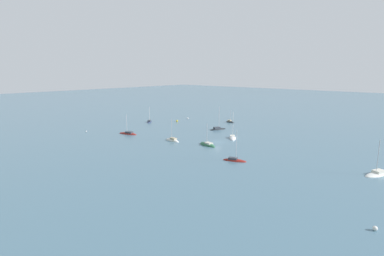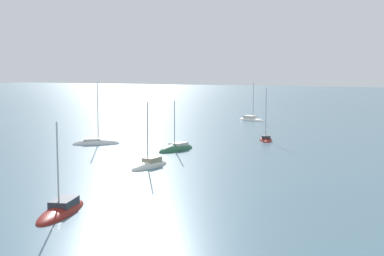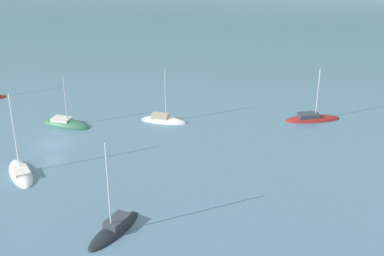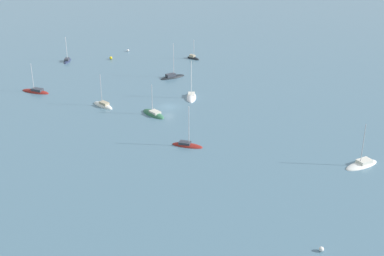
{
  "view_description": "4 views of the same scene",
  "coord_description": "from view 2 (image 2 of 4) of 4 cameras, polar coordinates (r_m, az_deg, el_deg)",
  "views": [
    {
      "loc": [
        -60.47,
        81.09,
        24.44
      ],
      "look_at": [
        17.64,
        -6.38,
        1.77
      ],
      "focal_mm": 28.0,
      "sensor_mm": 36.0,
      "label": 1
    },
    {
      "loc": [
        68.46,
        40.65,
        11.78
      ],
      "look_at": [
        4.11,
        10.59,
        3.94
      ],
      "focal_mm": 50.0,
      "sensor_mm": 36.0,
      "label": 2
    },
    {
      "loc": [
        26.52,
        -59.51,
        30.21
      ],
      "look_at": [
        17.95,
        3.29,
        1.91
      ],
      "focal_mm": 50.0,
      "sensor_mm": 36.0,
      "label": 3
    },
    {
      "loc": [
        -76.45,
        92.16,
        47.49
      ],
      "look_at": [
        -16.85,
        13.09,
        3.56
      ],
      "focal_mm": 50.0,
      "sensor_mm": 36.0,
      "label": 4
    }
  ],
  "objects": [
    {
      "name": "sailboat_1",
      "position": [
        85.4,
        -10.22,
        -1.68
      ],
      "size": [
        6.14,
        7.36,
        10.72
      ],
      "rotation": [
        0.0,
        0.0,
        2.18
      ],
      "color": "silver",
      "rests_on": "ground_plane"
    },
    {
      "name": "ground_plane",
      "position": [
        80.49,
        -5.6,
        -2.14
      ],
      "size": [
        600.0,
        600.0,
        0.0
      ],
      "primitive_type": "plane",
      "color": "slate"
    },
    {
      "name": "sailboat_3",
      "position": [
        89.8,
        7.86,
        -1.22
      ],
      "size": [
        6.81,
        4.14,
        9.25
      ],
      "rotation": [
        0.0,
        0.0,
        3.49
      ],
      "color": "maroon",
      "rests_on": "ground_plane"
    },
    {
      "name": "sailboat_4",
      "position": [
        77.91,
        -1.69,
        -2.35
      ],
      "size": [
        7.58,
        3.83,
        8.26
      ],
      "rotation": [
        0.0,
        0.0,
        6.08
      ],
      "color": "#2D6647",
      "rests_on": "ground_plane"
    },
    {
      "name": "sailboat_7",
      "position": [
        123.72,
        6.37,
        0.85
      ],
      "size": [
        5.4,
        8.04,
        9.22
      ],
      "rotation": [
        0.0,
        0.0,
        1.17
      ],
      "color": "white",
      "rests_on": "ground_plane"
    },
    {
      "name": "sailboat_6",
      "position": [
        45.82,
        -13.76,
        -8.65
      ],
      "size": [
        8.38,
        4.4,
        8.25
      ],
      "rotation": [
        0.0,
        0.0,
        0.27
      ],
      "color": "maroon",
      "rests_on": "ground_plane"
    },
    {
      "name": "sailboat_8",
      "position": [
        64.81,
        -4.53,
        -4.09
      ],
      "size": [
        6.85,
        2.66,
        8.67
      ],
      "rotation": [
        0.0,
        0.0,
        6.17
      ],
      "color": "white",
      "rests_on": "ground_plane"
    }
  ]
}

